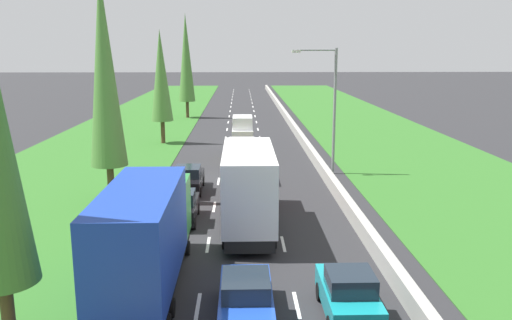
{
  "coord_description": "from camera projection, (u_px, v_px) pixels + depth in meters",
  "views": [
    {
      "loc": [
        -0.2,
        -2.23,
        8.9
      ],
      "look_at": [
        0.88,
        34.76,
        1.12
      ],
      "focal_mm": 37.06,
      "sensor_mm": 36.0,
      "label": 1
    }
  ],
  "objects": [
    {
      "name": "black_sedan_left_lane",
      "position": [
        188.0,
        179.0,
        33.57
      ],
      "size": [
        1.82,
        4.5,
        1.64
      ],
      "color": "black",
      "rests_on": "ground"
    },
    {
      "name": "poplar_tree_second",
      "position": [
        104.0,
        70.0,
        29.98
      ],
      "size": [
        2.13,
        2.13,
        13.34
      ],
      "color": "#4C3823",
      "rests_on": "ground"
    },
    {
      "name": "white_van_centre_lane",
      "position": [
        242.0,
        160.0,
        36.42
      ],
      "size": [
        1.96,
        4.9,
        2.82
      ],
      "color": "white",
      "rests_on": "ground"
    },
    {
      "name": "lane_markings",
      "position": [
        242.0,
        126.0,
        62.71
      ],
      "size": [
        3.64,
        116.0,
        0.01
      ],
      "color": "white",
      "rests_on": "ground"
    },
    {
      "name": "white_box_truck_centre_lane",
      "position": [
        248.0,
        185.0,
        26.58
      ],
      "size": [
        2.46,
        9.4,
        4.18
      ],
      "color": "black",
      "rests_on": "ground"
    },
    {
      "name": "black_hatchback_left_lane",
      "position": [
        181.0,
        207.0,
        27.56
      ],
      "size": [
        1.74,
        3.9,
        1.72
      ],
      "color": "black",
      "rests_on": "ground"
    },
    {
      "name": "blue_sedan_centre_lane",
      "position": [
        246.0,
        298.0,
        17.48
      ],
      "size": [
        1.82,
        4.5,
        1.64
      ],
      "color": "#1E47B7",
      "rests_on": "ground"
    },
    {
      "name": "street_light_mast",
      "position": [
        330.0,
        102.0,
        37.47
      ],
      "size": [
        3.2,
        0.28,
        9.0
      ],
      "color": "gray",
      "rests_on": "ground"
    },
    {
      "name": "ground_plane",
      "position": [
        242.0,
        126.0,
        62.71
      ],
      "size": [
        300.0,
        300.0,
        0.0
      ],
      "primitive_type": "plane",
      "color": "#28282B",
      "rests_on": "ground"
    },
    {
      "name": "poplar_tree_third",
      "position": [
        161.0,
        76.0,
        49.63
      ],
      "size": [
        2.07,
        2.07,
        10.77
      ],
      "color": "#4C3823",
      "rests_on": "ground"
    },
    {
      "name": "blue_box_truck_left_lane",
      "position": [
        146.0,
        236.0,
        19.41
      ],
      "size": [
        2.46,
        9.4,
        4.18
      ],
      "color": "black",
      "rests_on": "ground"
    },
    {
      "name": "grass_verge_right",
      "position": [
        362.0,
        125.0,
        63.12
      ],
      "size": [
        14.0,
        140.0,
        0.04
      ],
      "primitive_type": "cube",
      "color": "#2D6623",
      "rests_on": "ground"
    },
    {
      "name": "teal_hatchback_right_lane",
      "position": [
        348.0,
        294.0,
        17.74
      ],
      "size": [
        1.74,
        3.9,
        1.72
      ],
      "color": "teal",
      "rests_on": "ground"
    },
    {
      "name": "white_van_centre_lane_sixth",
      "position": [
        242.0,
        131.0,
        49.3
      ],
      "size": [
        1.96,
        4.9,
        2.82
      ],
      "color": "white",
      "rests_on": "ground"
    },
    {
      "name": "poplar_tree_fourth",
      "position": [
        186.0,
        58.0,
        68.34
      ],
      "size": [
        2.14,
        2.14,
        13.47
      ],
      "color": "#4C3823",
      "rests_on": "ground"
    },
    {
      "name": "grass_verge_left",
      "position": [
        135.0,
        126.0,
        62.35
      ],
      "size": [
        14.0,
        140.0,
        0.04
      ],
      "primitive_type": "cube",
      "color": "#2D6623",
      "rests_on": "ground"
    },
    {
      "name": "yellow_sedan_centre_lane",
      "position": [
        246.0,
        150.0,
        43.18
      ],
      "size": [
        1.82,
        4.5,
        1.64
      ],
      "color": "yellow",
      "rests_on": "ground"
    },
    {
      "name": "median_barrier",
      "position": [
        290.0,
        122.0,
        62.79
      ],
      "size": [
        0.44,
        120.0,
        0.85
      ],
      "primitive_type": "cube",
      "color": "#9E9B93",
      "rests_on": "ground"
    }
  ]
}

